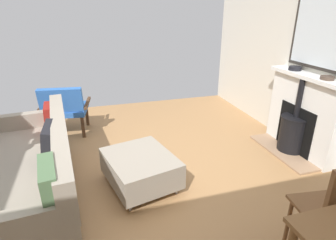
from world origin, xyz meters
TOP-DOWN VIEW (x-y plane):
  - ground_plane at (0.00, 0.00)m, footprint 5.10×5.60m
  - fireplace at (-2.36, -0.17)m, footprint 0.49×1.21m
  - mirror_over_mantel at (-2.46, -0.17)m, footprint 0.04×1.00m
  - mantel_bowl_near at (-2.37, -0.43)m, footprint 0.16×0.16m
  - mantel_bowl_far at (-2.37, 0.10)m, footprint 0.15×0.15m
  - sofa at (0.85, -0.04)m, footprint 1.00×2.14m
  - ottoman at (-0.18, 0.02)m, footprint 0.82×0.92m
  - armchair_accent at (0.63, -1.61)m, footprint 0.75×0.68m

SIDE VIEW (x-z plane):
  - ground_plane at x=0.00m, z-range -0.01..0.00m
  - ottoman at x=-0.18m, z-range 0.04..0.41m
  - sofa at x=0.85m, z-range -0.06..0.75m
  - armchair_accent at x=0.63m, z-range 0.06..0.84m
  - fireplace at x=-2.36m, z-range -0.07..0.99m
  - mantel_bowl_far at x=-2.37m, z-range 1.06..1.10m
  - mantel_bowl_near at x=-2.37m, z-range 1.06..1.11m
  - mirror_over_mantel at x=-2.46m, z-range 1.12..2.04m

